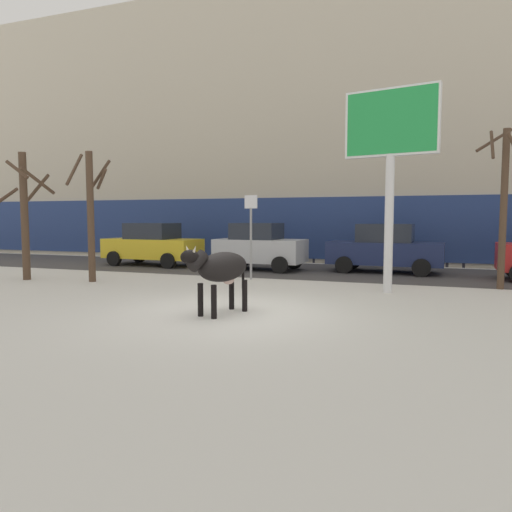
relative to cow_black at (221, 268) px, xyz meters
The scene contains 15 objects.
ground_plane 1.02m from the cow_black, 62.31° to the left, with size 120.00×120.00×0.00m, color silver.
road_strip 8.80m from the cow_black, 89.31° to the left, with size 60.00×5.60×0.01m, color #423F3F.
building_facade 15.94m from the cow_black, 89.60° to the left, with size 44.00×6.10×13.00m.
cow_black is the anchor object (origin of this frame).
billboard 6.27m from the cow_black, 53.55° to the left, with size 2.51×0.65×5.56m.
car_yellow_sedan 11.08m from the cow_black, 129.43° to the left, with size 4.28×2.15×1.84m.
car_silver_hatchback 8.68m from the cow_black, 103.71° to the left, with size 3.58×2.06×1.86m.
car_navy_sedan 9.57m from the cow_black, 73.52° to the left, with size 4.28×2.15×1.84m.
pedestrian_near_billboard 13.09m from the cow_black, 67.35° to the left, with size 0.36×0.24×1.73m.
pedestrian_by_cars 13.35m from the cow_black, 64.82° to the left, with size 0.36×0.24×1.73m.
pedestrian_far_left 12.10m from the cow_black, 93.06° to the left, with size 0.36×0.24×1.73m.
bare_tree_left_lot 8.80m from the cow_black, 44.01° to the left, with size 1.41×1.42×4.72m.
bare_tree_right_lot 9.03m from the cow_black, 160.37° to the left, with size 1.57×1.48×4.22m.
bare_tree_far_back 7.05m from the cow_black, 150.94° to the left, with size 1.25×1.24×4.18m.
street_sign 5.79m from the cow_black, 103.76° to the left, with size 0.44×0.08×2.82m.
Camera 1 is at (3.94, -9.32, 2.07)m, focal length 32.91 mm.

